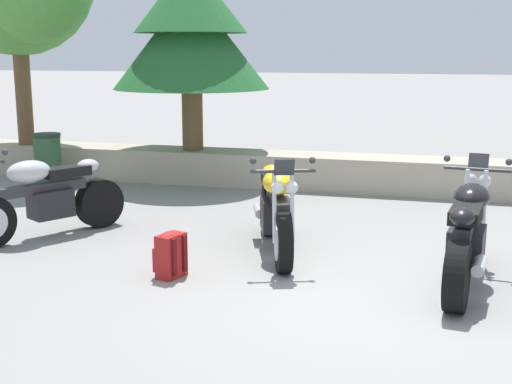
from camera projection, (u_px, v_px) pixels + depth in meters
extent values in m
plane|color=gray|center=(363.00, 294.00, 6.39)|extent=(120.00, 120.00, 0.00)
cube|color=#A89E89|center=(400.00, 175.00, 10.87)|extent=(36.00, 0.80, 0.55)
cylinder|color=black|center=(99.00, 203.00, 8.75)|extent=(0.47, 0.63, 0.62)
cube|color=black|center=(51.00, 203.00, 8.27)|extent=(0.52, 0.58, 0.34)
cube|color=#2D2D30|center=(42.00, 188.00, 8.17)|extent=(0.68, 1.02, 0.12)
ellipsoid|color=#BCBCC1|center=(29.00, 172.00, 8.02)|extent=(0.56, 0.62, 0.26)
cube|color=black|center=(66.00, 172.00, 8.36)|extent=(0.51, 0.61, 0.12)
ellipsoid|color=#BCBCC1|center=(88.00, 166.00, 8.55)|extent=(0.33, 0.35, 0.16)
cylinder|color=silver|center=(76.00, 200.00, 8.69)|extent=(0.29, 0.38, 0.11)
sphere|color=#2D2D30|center=(5.00, 152.00, 7.47)|extent=(0.07, 0.07, 0.07)
cylinder|color=black|center=(283.00, 242.00, 6.96)|extent=(0.34, 0.63, 0.62)
cylinder|color=black|center=(270.00, 210.00, 8.37)|extent=(0.38, 0.64, 0.62)
cylinder|color=silver|center=(283.00, 242.00, 6.96)|extent=(0.28, 0.42, 0.38)
cube|color=black|center=(276.00, 215.00, 7.70)|extent=(0.46, 0.56, 0.34)
cube|color=#2D2D30|center=(277.00, 199.00, 7.56)|extent=(0.50, 1.08, 0.12)
ellipsoid|color=yellow|center=(278.00, 182.00, 7.37)|extent=(0.49, 0.60, 0.26)
cube|color=black|center=(274.00, 180.00, 7.85)|extent=(0.43, 0.61, 0.12)
ellipsoid|color=yellow|center=(272.00, 172.00, 8.13)|extent=(0.30, 0.34, 0.16)
cylinder|color=#2D2D30|center=(283.00, 171.00, 6.90)|extent=(0.63, 0.26, 0.04)
sphere|color=silver|center=(292.00, 187.00, 6.79)|extent=(0.13, 0.13, 0.13)
sphere|color=silver|center=(278.00, 188.00, 6.78)|extent=(0.13, 0.13, 0.13)
cube|color=#26282D|center=(284.00, 167.00, 6.79)|extent=(0.22, 0.16, 0.18)
cylinder|color=silver|center=(259.00, 211.00, 8.11)|extent=(0.23, 0.39, 0.11)
cylinder|color=silver|center=(292.00, 207.00, 6.94)|extent=(0.10, 0.17, 0.73)
cylinder|color=silver|center=(274.00, 207.00, 6.92)|extent=(0.10, 0.17, 0.73)
sphere|color=#2D2D30|center=(312.00, 160.00, 6.94)|extent=(0.07, 0.07, 0.07)
sphere|color=#2D2D30|center=(253.00, 161.00, 6.89)|extent=(0.07, 0.07, 0.07)
cylinder|color=black|center=(473.00, 236.00, 7.21)|extent=(0.22, 0.63, 0.62)
cylinder|color=black|center=(457.00, 277.00, 5.91)|extent=(0.26, 0.64, 0.62)
cylinder|color=silver|center=(473.00, 236.00, 7.21)|extent=(0.21, 0.40, 0.38)
cube|color=black|center=(466.00, 245.00, 6.50)|extent=(0.38, 0.52, 0.34)
cube|color=#2D2D30|center=(469.00, 223.00, 6.55)|extent=(0.28, 1.11, 0.12)
ellipsoid|color=black|center=(472.00, 197.00, 6.64)|extent=(0.40, 0.56, 0.26)
cube|color=black|center=(466.00, 214.00, 6.22)|extent=(0.33, 0.59, 0.12)
ellipsoid|color=black|center=(462.00, 217.00, 5.94)|extent=(0.25, 0.31, 0.16)
cylinder|color=#2D2D30|center=(477.00, 169.00, 6.99)|extent=(0.66, 0.12, 0.04)
sphere|color=silver|center=(471.00, 180.00, 7.18)|extent=(0.13, 0.13, 0.13)
sphere|color=silver|center=(485.00, 181.00, 7.12)|extent=(0.13, 0.13, 0.13)
cube|color=#26282D|center=(479.00, 162.00, 7.07)|extent=(0.21, 0.12, 0.18)
cylinder|color=silver|center=(479.00, 265.00, 6.06)|extent=(0.16, 0.39, 0.11)
cylinder|color=silver|center=(466.00, 202.00, 7.14)|extent=(0.06, 0.17, 0.73)
cylinder|color=silver|center=(484.00, 204.00, 7.07)|extent=(0.06, 0.17, 0.73)
sphere|color=#2D2D30|center=(447.00, 158.00, 7.05)|extent=(0.07, 0.07, 0.07)
sphere|color=#2D2D30|center=(509.00, 162.00, 6.82)|extent=(0.07, 0.07, 0.07)
cube|color=#A31E1E|center=(171.00, 256.00, 6.82)|extent=(0.26, 0.34, 0.44)
cube|color=#A31E1E|center=(162.00, 258.00, 6.89)|extent=(0.12, 0.24, 0.24)
ellipsoid|color=#A31E1E|center=(171.00, 235.00, 6.78)|extent=(0.25, 0.32, 0.08)
cube|color=#591010|center=(174.00, 257.00, 6.69)|extent=(0.04, 0.06, 0.37)
cube|color=#591010|center=(185.00, 253.00, 6.83)|extent=(0.04, 0.06, 0.37)
cylinder|color=brown|center=(23.00, 91.00, 12.18)|extent=(0.28, 0.28, 1.90)
cylinder|color=brown|center=(192.00, 109.00, 11.57)|extent=(0.35, 0.35, 1.38)
cone|color=#23602D|center=(191.00, 38.00, 11.33)|extent=(2.60, 2.60, 1.66)
cylinder|color=#335638|center=(48.00, 161.00, 11.49)|extent=(0.44, 0.44, 0.80)
cylinder|color=#1E3421|center=(46.00, 135.00, 11.40)|extent=(0.46, 0.46, 0.06)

